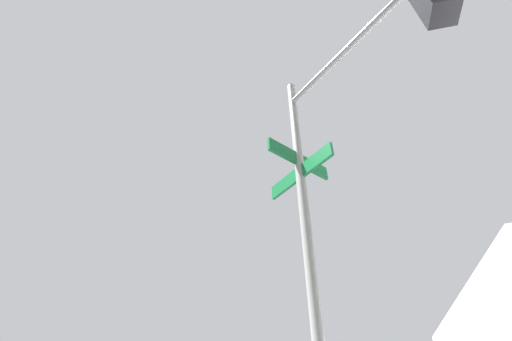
# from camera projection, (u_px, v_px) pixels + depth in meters

# --- Properties ---
(traffic_signal_near) EXTENTS (2.02, 2.25, 5.82)m
(traffic_signal_near) POSITION_uv_depth(u_px,v_px,m) (361.00, 123.00, 3.75)
(traffic_signal_near) COLOR slate
(traffic_signal_near) RESTS_ON ground_plane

